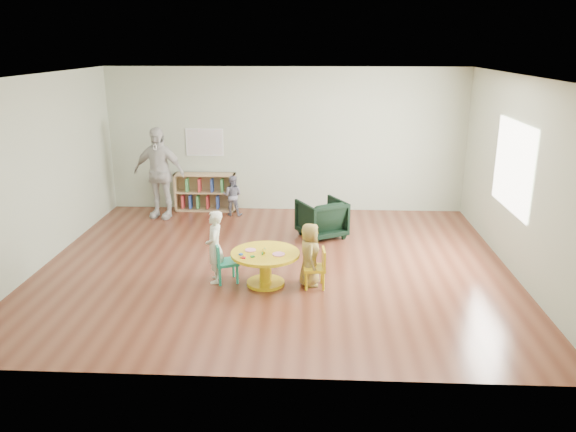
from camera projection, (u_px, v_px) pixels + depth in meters
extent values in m
plane|color=#56291B|center=(275.00, 265.00, 8.53)|extent=(7.00, 7.00, 0.00)
cube|color=white|center=(274.00, 79.00, 7.71)|extent=(7.00, 6.00, 0.10)
cube|color=#A1AF95|center=(286.00, 140.00, 10.97)|extent=(7.00, 0.10, 2.80)
cube|color=#A1AF95|center=(251.00, 248.00, 5.25)|extent=(7.00, 0.10, 2.80)
cube|color=#A1AF95|center=(38.00, 172.00, 8.28)|extent=(0.10, 6.00, 2.80)
cube|color=#A1AF95|center=(520.00, 178.00, 7.95)|extent=(0.10, 6.00, 2.80)
cube|color=white|center=(513.00, 166.00, 8.20)|extent=(0.02, 1.60, 1.30)
cylinder|color=gold|center=(265.00, 270.00, 7.79)|extent=(0.17, 0.17, 0.43)
cylinder|color=gold|center=(266.00, 283.00, 7.85)|extent=(0.53, 0.53, 0.04)
cylinder|color=gold|center=(265.00, 254.00, 7.72)|extent=(0.95, 0.95, 0.04)
cylinder|color=pink|center=(250.00, 250.00, 7.77)|extent=(0.15, 0.15, 0.02)
cylinder|color=pink|center=(279.00, 254.00, 7.62)|extent=(0.17, 0.17, 0.02)
cylinder|color=gold|center=(264.00, 251.00, 7.69)|extent=(0.05, 0.12, 0.04)
cylinder|color=#15792B|center=(262.00, 254.00, 7.61)|extent=(0.03, 0.05, 0.02)
cylinder|color=#15792B|center=(265.00, 249.00, 7.77)|extent=(0.03, 0.05, 0.02)
cube|color=red|center=(244.00, 258.00, 7.50)|extent=(0.05, 0.05, 0.02)
cube|color=orange|center=(242.00, 257.00, 7.51)|extent=(0.06, 0.06, 0.02)
cube|color=#1850B5|center=(241.00, 254.00, 7.61)|extent=(0.06, 0.07, 0.02)
cube|color=#15792B|center=(253.00, 257.00, 7.53)|extent=(0.07, 0.06, 0.02)
cube|color=#1B9877|center=(227.00, 262.00, 7.86)|extent=(0.40, 0.40, 0.04)
cube|color=#1B9877|center=(217.00, 253.00, 7.78)|extent=(0.14, 0.30, 0.27)
cylinder|color=#1B9877|center=(217.00, 270.00, 7.98)|extent=(0.04, 0.04, 0.27)
cylinder|color=#1B9877|center=(220.00, 277.00, 7.76)|extent=(0.04, 0.04, 0.27)
cylinder|color=#1B9877|center=(233.00, 268.00, 8.06)|extent=(0.04, 0.04, 0.27)
cylinder|color=#1B9877|center=(237.00, 275.00, 7.83)|extent=(0.04, 0.04, 0.27)
cube|color=gold|center=(314.00, 268.00, 7.69)|extent=(0.32, 0.32, 0.04)
cube|color=gold|center=(324.00, 258.00, 7.65)|extent=(0.05, 0.30, 0.26)
cylinder|color=gold|center=(323.00, 282.00, 7.62)|extent=(0.04, 0.04, 0.26)
cylinder|color=gold|center=(322.00, 275.00, 7.85)|extent=(0.04, 0.04, 0.26)
cylinder|color=gold|center=(306.00, 282.00, 7.61)|extent=(0.04, 0.04, 0.26)
cylinder|color=gold|center=(305.00, 275.00, 7.84)|extent=(0.04, 0.04, 0.26)
cube|color=tan|center=(176.00, 192.00, 11.22)|extent=(0.03, 0.30, 0.75)
cube|color=tan|center=(234.00, 192.00, 11.17)|extent=(0.03, 0.30, 0.75)
cube|color=tan|center=(206.00, 209.00, 11.30)|extent=(1.20, 0.30, 0.03)
cube|color=tan|center=(204.00, 174.00, 11.09)|extent=(1.20, 0.30, 0.03)
cube|color=tan|center=(205.00, 192.00, 11.19)|extent=(1.14, 0.28, 0.03)
cube|color=tan|center=(207.00, 190.00, 11.33)|extent=(1.20, 0.02, 0.75)
cube|color=#D2383B|center=(183.00, 201.00, 11.26)|extent=(0.04, 0.18, 0.26)
cube|color=#3350B3|center=(191.00, 201.00, 11.25)|extent=(0.04, 0.18, 0.26)
cube|color=#479B54|center=(198.00, 202.00, 11.24)|extent=(0.04, 0.18, 0.26)
cube|color=#D2383B|center=(208.00, 202.00, 11.23)|extent=(0.04, 0.18, 0.26)
cube|color=#3350B3|center=(218.00, 202.00, 11.22)|extent=(0.04, 0.18, 0.26)
cube|color=#479B54|center=(187.00, 185.00, 11.15)|extent=(0.04, 0.18, 0.26)
cube|color=#D2383B|center=(200.00, 185.00, 11.14)|extent=(0.04, 0.18, 0.26)
cube|color=#3350B3|center=(212.00, 185.00, 11.12)|extent=(0.04, 0.18, 0.26)
cube|color=#479B54|center=(222.00, 185.00, 11.11)|extent=(0.04, 0.18, 0.26)
cube|color=white|center=(205.00, 142.00, 11.05)|extent=(0.74, 0.01, 0.54)
cube|color=#FF3635|center=(205.00, 142.00, 11.05)|extent=(0.70, 0.00, 0.50)
imported|color=black|center=(322.00, 218.00, 9.67)|extent=(0.97, 0.98, 0.66)
imported|color=silver|center=(215.00, 247.00, 7.80)|extent=(0.28, 0.39, 1.03)
imported|color=yellow|center=(310.00, 255.00, 7.70)|extent=(0.31, 0.46, 0.90)
imported|color=#181B3C|center=(232.00, 195.00, 10.87)|extent=(0.42, 0.34, 0.79)
imported|color=silver|center=(159.00, 173.00, 10.61)|extent=(1.08, 0.61, 1.74)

